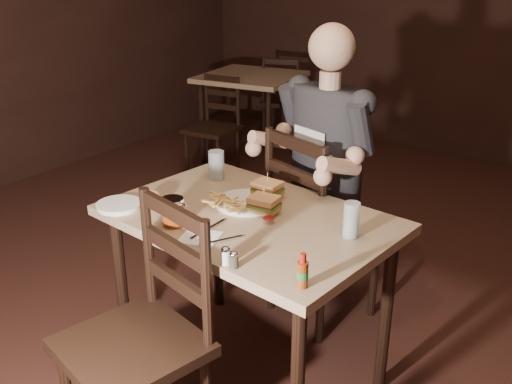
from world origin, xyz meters
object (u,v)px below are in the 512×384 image
Objects in this scene: chair_far at (324,226)px; hot_sauce at (303,270)px; bg_chair_far at (285,101)px; syrup_dispenser at (173,212)px; bg_table at (251,85)px; glass_left at (216,165)px; chair_near at (131,346)px; diner at (322,131)px; dinner_plate at (246,203)px; glass_right at (351,220)px; bg_chair_near at (212,129)px; main_table at (249,235)px; side_plate at (119,206)px.

chair_far is 8.49× the size of hot_sauce.
syrup_dispenser is at bearing 97.18° from bg_chair_far.
glass_left is at bearing -57.37° from bg_table.
hot_sauce is at bearing 104.89° from bg_chair_far.
diner is at bearing 98.89° from chair_near.
dinner_plate is 2.25× the size of syrup_dispenser.
glass_right is at bearing -12.45° from glass_left.
bg_chair_far is at bearing 123.75° from hot_sauce.
hot_sauce is at bearing -51.18° from bg_table.
bg_chair_near is 3.30× the size of dinner_plate.
dinner_plate is at bearing 141.80° from hot_sauce.
chair_far reaches higher than dinner_plate.
bg_table is 6.86× the size of glass_right.
chair_near is 3.84× the size of dinner_plate.
dinner_plate is (1.65, -1.74, 0.37)m from bg_chair_near.
bg_chair_near is at bearing 133.53° from dinner_plate.
bg_chair_far is 7.43× the size of hot_sauce.
bg_chair_far is 0.91× the size of diner.
bg_chair_near is (0.00, -1.10, -0.02)m from bg_chair_far.
glass_right is 1.16× the size of hot_sauce.
hot_sauce reaches higher than dinner_plate.
glass_right is (2.13, -2.30, 0.16)m from bg_table.
chair_far is at bearing 114.82° from hot_sauce.
hot_sauce is (0.44, -0.88, -0.15)m from diner.
chair_far is (1.74, -1.77, -0.19)m from bg_table.
hot_sauce is at bearing -38.20° from dinner_plate.
bg_chair_far is (-1.72, 2.91, -0.25)m from main_table.
bg_chair_far is at bearing 121.53° from syrup_dispenser.
main_table is 2.92m from bg_table.
bg_chair_near is 4.60× the size of side_plate.
dinner_plate is 0.66m from hot_sauce.
side_plate is at bearing 174.97° from hot_sauce.
chair_far reaches higher than bg_chair_near.
main_table is 6.62× the size of side_plate.
hot_sauce is at bearing -2.65° from syrup_dispenser.
main_table is at bearing -53.32° from bg_chair_near.
dinner_plate is 1.86× the size of glass_right.
dinner_plate is at bearing -28.79° from glass_left.
bg_table is 2.54m from glass_left.
side_plate is (-0.41, 0.34, 0.30)m from chair_near.
dinner_plate is 2.14× the size of hot_sauce.
bg_chair_far is at bearing 83.22° from bg_chair_near.
chair_far is 0.75m from glass_right.
glass_left is 0.98m from hot_sauce.
chair_near is at bearing 96.37° from bg_chair_far.
bg_chair_far reaches higher than main_table.
hot_sauce is (0.45, -0.33, 0.15)m from main_table.
side_plate is at bearing 152.37° from chair_near.
bg_table is 0.93× the size of chair_far.
hot_sauce is (2.17, -3.25, 0.40)m from bg_chair_far.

